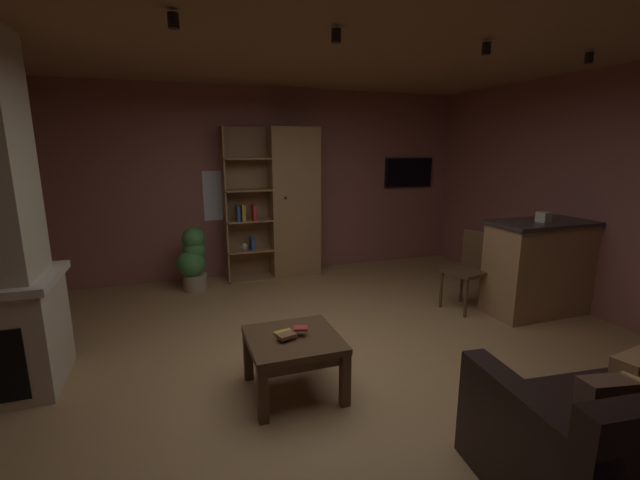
% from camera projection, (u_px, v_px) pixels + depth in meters
% --- Properties ---
extents(floor, '(6.38, 6.06, 0.02)m').
position_uv_depth(floor, '(335.00, 368.00, 3.68)').
color(floor, '#A37A4C').
rests_on(floor, ground).
extents(wall_back, '(6.50, 0.06, 2.70)m').
position_uv_depth(wall_back, '(261.00, 183.00, 6.21)').
color(wall_back, '#8E544C').
rests_on(wall_back, ground).
extents(wall_right, '(0.06, 6.06, 2.70)m').
position_uv_depth(wall_right, '(622.00, 198.00, 4.41)').
color(wall_right, '#8E544C').
rests_on(wall_right, ground).
extents(ceiling, '(6.38, 6.06, 0.02)m').
position_uv_depth(ceiling, '(338.00, 30.00, 3.09)').
color(ceiling, '#8E6B47').
extents(window_pane_back, '(0.70, 0.01, 0.70)m').
position_uv_depth(window_pane_back, '(228.00, 195.00, 6.06)').
color(window_pane_back, white).
extents(bookshelf_cabinet, '(1.36, 0.41, 2.15)m').
position_uv_depth(bookshelf_cabinet, '(288.00, 204.00, 6.13)').
color(bookshelf_cabinet, '#997047').
rests_on(bookshelf_cabinet, ground).
extents(kitchen_bar_counter, '(1.39, 0.61, 1.07)m').
position_uv_depth(kitchen_bar_counter, '(545.00, 266.00, 4.82)').
color(kitchen_bar_counter, '#997047').
rests_on(kitchen_bar_counter, ground).
extents(tissue_box, '(0.13, 0.13, 0.11)m').
position_uv_depth(tissue_box, '(544.00, 217.00, 4.59)').
color(tissue_box, '#BFB299').
rests_on(tissue_box, kitchen_bar_counter).
extents(leather_couch, '(1.62, 1.10, 0.84)m').
position_uv_depth(leather_couch, '(636.00, 440.00, 2.30)').
color(leather_couch, black).
rests_on(leather_couch, ground).
extents(coffee_table, '(0.69, 0.68, 0.46)m').
position_uv_depth(coffee_table, '(294.00, 347.00, 3.23)').
color(coffee_table, '#4C331E').
rests_on(coffee_table, ground).
extents(table_book_0, '(0.16, 0.12, 0.02)m').
position_uv_depth(table_book_0, '(284.00, 333.00, 3.25)').
color(table_book_0, gold).
rests_on(table_book_0, coffee_table).
extents(table_book_1, '(0.16, 0.13, 0.03)m').
position_uv_depth(table_book_1, '(287.00, 335.00, 3.15)').
color(table_book_1, brown).
rests_on(table_book_1, coffee_table).
extents(table_book_2, '(0.12, 0.11, 0.02)m').
position_uv_depth(table_book_2, '(301.00, 328.00, 3.22)').
color(table_book_2, '#B22D2D').
rests_on(table_book_2, coffee_table).
extents(dining_chair, '(0.50, 0.50, 0.92)m').
position_uv_depth(dining_chair, '(470.00, 265.00, 4.92)').
color(dining_chair, '#4C331E').
rests_on(dining_chair, ground).
extents(potted_floor_plant, '(0.39, 0.38, 0.85)m').
position_uv_depth(potted_floor_plant, '(193.00, 259.00, 5.58)').
color(potted_floor_plant, '#9E896B').
rests_on(potted_floor_plant, ground).
extents(wall_mounted_tv, '(0.84, 0.06, 0.47)m').
position_uv_depth(wall_mounted_tv, '(409.00, 173.00, 6.90)').
color(wall_mounted_tv, black).
extents(track_light_spot_1, '(0.07, 0.07, 0.09)m').
position_uv_depth(track_light_spot_1, '(173.00, 21.00, 2.59)').
color(track_light_spot_1, black).
extents(track_light_spot_2, '(0.07, 0.07, 0.09)m').
position_uv_depth(track_light_spot_2, '(336.00, 36.00, 2.94)').
color(track_light_spot_2, black).
extents(track_light_spot_3, '(0.07, 0.07, 0.09)m').
position_uv_depth(track_light_spot_3, '(486.00, 49.00, 3.32)').
color(track_light_spot_3, black).
extents(track_light_spot_4, '(0.07, 0.07, 0.09)m').
position_uv_depth(track_light_spot_4, '(589.00, 58.00, 3.67)').
color(track_light_spot_4, black).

